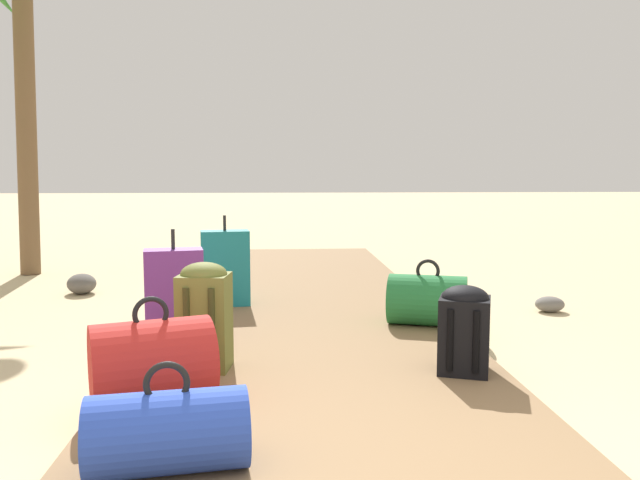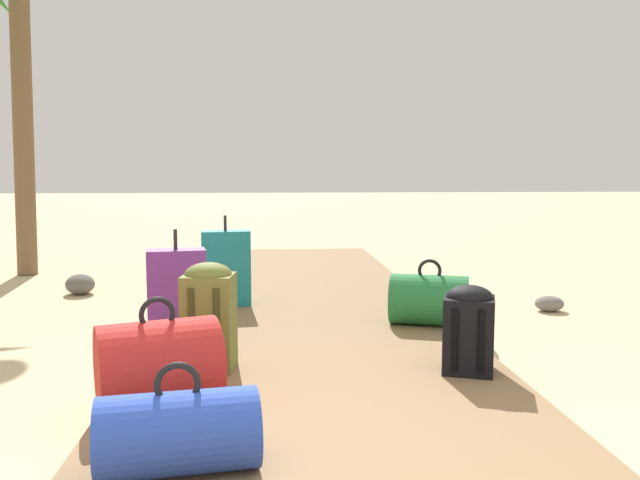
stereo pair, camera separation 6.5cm
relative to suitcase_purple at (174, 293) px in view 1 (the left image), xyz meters
The scene contains 12 objects.
ground_plane 1.01m from the suitcase_purple, 23.92° to the left, with size 60.00×60.00×0.00m, color #D1BA8C.
boardwalk 1.43m from the suitcase_purple, 51.93° to the left, with size 2.06×7.18×0.08m, color olive.
suitcase_purple is the anchor object (origin of this frame).
backpack_black 1.85m from the suitcase_purple, 26.89° to the right, with size 0.33×0.32×0.47m.
backpack_olive 0.73m from the suitcase_purple, 68.61° to the right, with size 0.29×0.28×0.59m.
duffel_bag_blue 1.91m from the suitcase_purple, 81.86° to the right, with size 0.60×0.37×0.41m.
suitcase_teal 1.03m from the suitcase_purple, 76.15° to the left, with size 0.40×0.26×0.72m.
duffel_bag_green 1.72m from the suitcase_purple, ahead, with size 0.62×0.50×0.46m.
duffel_bag_red 1.22m from the suitcase_purple, 85.92° to the right, with size 0.64×0.55×0.51m.
rock_right_mid 3.05m from the suitcase_purple, 17.70° to the left, with size 0.20×0.24×0.13m, color slate.
rock_right_far 2.90m from the suitcase_purple, 38.33° to the left, with size 0.23×0.18×0.13m, color slate.
rock_left_near 2.33m from the suitcase_purple, 120.71° to the left, with size 0.33×0.27×0.19m, color #5B5651.
Camera 1 is at (-0.20, -1.62, 1.15)m, focal length 35.97 mm.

